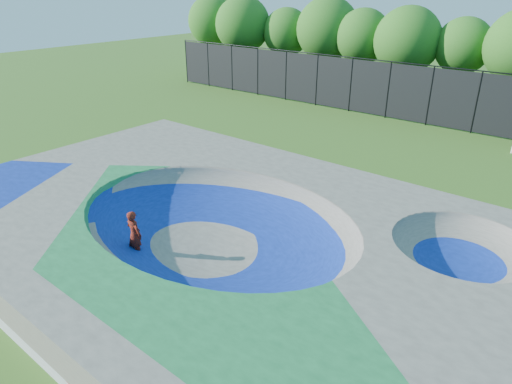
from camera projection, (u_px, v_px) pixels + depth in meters
ground at (217, 249)px, 16.89m from camera, size 120.00×120.00×0.00m
skate_deck at (216, 231)px, 16.58m from camera, size 22.00×14.00×1.50m
skater at (134, 234)px, 16.07m from camera, size 0.67×0.44×1.82m
skateboard at (137, 256)px, 16.44m from camera, size 0.79×0.27×0.05m
fence at (430, 95)px, 30.83m from camera, size 48.09×0.09×4.04m
treeline at (471, 44)px, 32.85m from camera, size 53.40×7.57×8.03m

